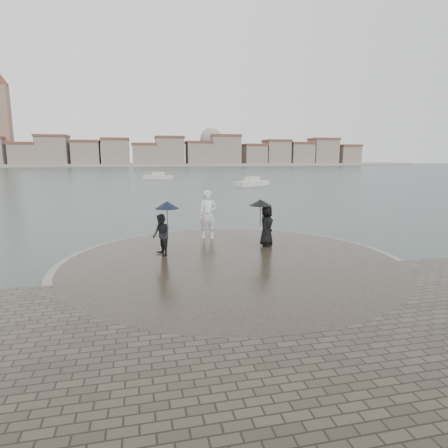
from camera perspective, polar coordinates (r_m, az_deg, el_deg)
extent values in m
plane|color=#2B3835|center=(10.57, 5.97, -12.31)|extent=(400.00, 400.00, 0.00)
cylinder|color=gray|center=(13.69, 1.22, -6.26)|extent=(12.50, 12.50, 0.32)
cylinder|color=#2D261E|center=(13.68, 1.22, -6.18)|extent=(11.90, 11.90, 0.36)
imported|color=silver|center=(16.97, -2.46, 1.45)|extent=(0.90, 0.69, 2.20)
imported|color=black|center=(14.26, -9.54, -1.64)|extent=(0.81, 0.92, 1.58)
cylinder|color=black|center=(14.27, -8.63, 0.69)|extent=(0.02, 0.02, 0.90)
cone|color=#101B32|center=(14.19, -8.69, 2.88)|extent=(0.94, 0.94, 0.28)
imported|color=black|center=(15.67, 6.51, -0.26)|extent=(0.91, 0.99, 1.70)
cylinder|color=black|center=(15.61, 5.55, 1.39)|extent=(0.02, 0.02, 0.90)
cone|color=black|center=(15.54, 5.59, 3.28)|extent=(0.99, 0.99, 0.26)
cube|color=gray|center=(172.29, -12.00, 8.81)|extent=(260.00, 20.00, 1.20)
cube|color=gray|center=(175.05, -28.14, 9.15)|extent=(10.00, 10.00, 9.00)
cube|color=brown|center=(175.14, -28.27, 10.78)|extent=(10.60, 10.60, 1.00)
cube|color=gray|center=(172.58, -24.60, 9.92)|extent=(12.00, 10.00, 12.00)
cube|color=brown|center=(172.77, -24.77, 12.07)|extent=(12.60, 10.60, 1.00)
cube|color=gray|center=(170.50, -20.24, 9.88)|extent=(11.00, 10.00, 10.00)
cube|color=brown|center=(170.62, -20.35, 11.73)|extent=(11.60, 10.60, 1.00)
cube|color=gray|center=(169.46, -16.16, 10.28)|extent=(11.00, 10.00, 11.00)
cube|color=brown|center=(169.62, -16.26, 12.30)|extent=(11.60, 10.60, 1.00)
cube|color=gray|center=(169.26, -12.02, 10.11)|extent=(10.00, 10.00, 9.00)
cube|color=brown|center=(169.35, -12.09, 11.80)|extent=(10.60, 10.60, 1.00)
cube|color=gray|center=(169.84, -8.27, 10.73)|extent=(12.00, 10.00, 12.00)
cube|color=brown|center=(170.04, -8.32, 12.92)|extent=(12.60, 10.60, 1.00)
cube|color=gray|center=(171.41, -3.85, 10.47)|extent=(11.00, 10.00, 10.00)
cube|color=brown|center=(171.52, -3.87, 12.31)|extent=(11.60, 10.60, 1.00)
cube|color=gray|center=(173.73, 0.13, 10.99)|extent=(13.00, 10.00, 13.00)
cube|color=brown|center=(173.97, 0.13, 13.29)|extent=(13.60, 10.60, 1.00)
cube|color=gray|center=(177.40, 4.61, 10.29)|extent=(10.00, 10.00, 9.00)
cube|color=brown|center=(177.48, 4.63, 11.91)|extent=(10.60, 10.60, 1.00)
cube|color=gray|center=(181.01, 7.99, 10.54)|extent=(11.00, 10.00, 11.00)
cube|color=brown|center=(181.16, 8.04, 12.44)|extent=(11.60, 10.60, 1.00)
cube|color=gray|center=(185.60, 11.51, 10.27)|extent=(11.00, 10.00, 10.00)
cube|color=brown|center=(185.71, 11.57, 11.97)|extent=(11.60, 10.60, 1.00)
cube|color=gray|center=(190.85, 14.86, 10.43)|extent=(12.00, 10.00, 12.00)
cube|color=brown|center=(191.03, 14.95, 12.38)|extent=(12.60, 10.60, 1.00)
cube|color=gray|center=(197.19, 18.24, 9.81)|extent=(10.00, 10.00, 9.00)
cube|color=brown|center=(197.26, 18.32, 11.26)|extent=(10.60, 10.60, 1.00)
cube|color=#846654|center=(179.29, -30.49, 12.63)|extent=(5.00, 5.00, 32.00)
sphere|color=gray|center=(174.60, -1.99, 12.78)|extent=(10.00, 10.00, 10.00)
cube|color=beige|center=(53.27, 4.32, 6.07)|extent=(5.56, 4.14, 0.90)
cube|color=beige|center=(53.24, 4.33, 6.72)|extent=(2.33, 2.04, 0.90)
cube|color=beige|center=(70.25, -9.99, 6.93)|extent=(5.54, 4.20, 0.90)
cube|color=beige|center=(70.23, -10.00, 7.42)|extent=(2.33, 2.06, 0.90)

